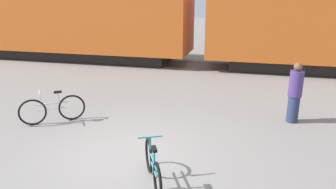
{
  "coord_description": "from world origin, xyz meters",
  "views": [
    {
      "loc": [
        2.37,
        -6.0,
        3.39
      ],
      "look_at": [
        0.6,
        1.06,
        1.1
      ],
      "focal_mm": 35.0,
      "sensor_mm": 36.0,
      "label": 1
    }
  ],
  "objects": [
    {
      "name": "person_in_purple",
      "position": [
        3.62,
        2.89,
        0.82
      ],
      "size": [
        0.36,
        0.36,
        1.64
      ],
      "rotation": [
        0.0,
        0.0,
        4.47
      ],
      "color": "#283351",
      "rests_on": "ground_plane"
    },
    {
      "name": "ground_plane",
      "position": [
        0.0,
        0.0,
        0.0
      ],
      "size": [
        80.0,
        80.0,
        0.0
      ],
      "primitive_type": "plane",
      "color": "gray"
    },
    {
      "name": "rail_near",
      "position": [
        0.0,
        8.68,
        0.01
      ],
      "size": [
        39.37,
        0.07,
        0.01
      ],
      "primitive_type": "cube",
      "color": "#4C4238",
      "rests_on": "ground_plane"
    },
    {
      "name": "bicycle_silver",
      "position": [
        -2.66,
        1.26,
        0.38
      ],
      "size": [
        1.42,
        1.07,
        0.89
      ],
      "color": "black",
      "rests_on": "ground_plane"
    },
    {
      "name": "freight_train",
      "position": [
        0.0,
        9.39,
        2.71
      ],
      "size": [
        27.37,
        2.88,
        5.15
      ],
      "color": "black",
      "rests_on": "ground_plane"
    },
    {
      "name": "bicycle_teal",
      "position": [
        0.82,
        -0.96,
        0.36
      ],
      "size": [
        0.77,
        1.49,
        0.84
      ],
      "color": "black",
      "rests_on": "ground_plane"
    },
    {
      "name": "rail_far",
      "position": [
        0.0,
        10.11,
        0.01
      ],
      "size": [
        39.37,
        0.07,
        0.01
      ],
      "primitive_type": "cube",
      "color": "#4C4238",
      "rests_on": "ground_plane"
    }
  ]
}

